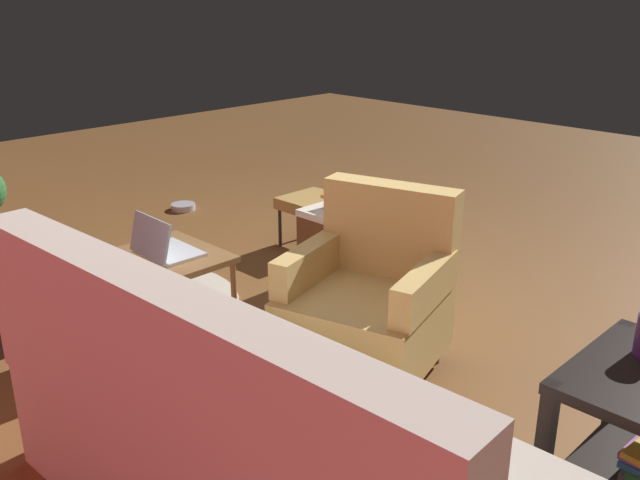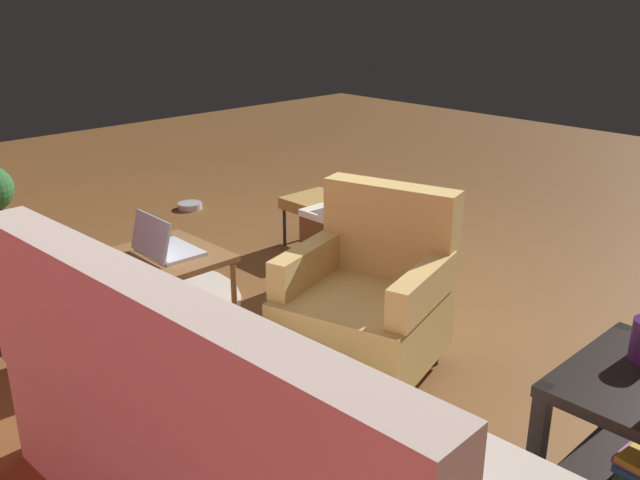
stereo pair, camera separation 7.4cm
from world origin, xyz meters
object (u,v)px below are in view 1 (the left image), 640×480
(wicker_hamper, at_px, (347,247))
(yellow_mug, at_px, (349,187))
(tv_remote, at_px, (345,201))
(pet_bowl_steel, at_px, (183,207))
(couch, at_px, (255,452))
(laptop_desk, at_px, (172,264))
(book_stack_hamper, at_px, (348,202))
(armchair, at_px, (369,299))
(laptop, at_px, (163,246))
(ottoman, at_px, (314,204))

(wicker_hamper, xyz_separation_m, yellow_mug, (0.01, -0.01, 0.37))
(tv_remote, relative_size, pet_bowl_steel, 0.80)
(wicker_hamper, bearing_deg, couch, 124.49)
(laptop_desk, xyz_separation_m, book_stack_hamper, (-0.13, -1.17, 0.10))
(couch, relative_size, book_stack_hamper, 6.89)
(armchair, bearing_deg, tv_remote, -41.48)
(laptop_desk, relative_size, laptop, 1.71)
(armchair, height_order, ottoman, armchair)
(book_stack_hamper, xyz_separation_m, pet_bowl_steel, (1.98, -0.15, -0.50))
(tv_remote, distance_m, ottoman, 0.59)
(wicker_hamper, xyz_separation_m, book_stack_hamper, (0.01, -0.01, 0.28))
(book_stack_hamper, bearing_deg, wicker_hamper, 136.44)
(couch, height_order, ottoman, couch)
(tv_remote, height_order, ottoman, tv_remote)
(couch, relative_size, wicker_hamper, 4.03)
(couch, distance_m, yellow_mug, 2.18)
(yellow_mug, bearing_deg, laptop_desk, 83.81)
(pet_bowl_steel, bearing_deg, wicker_hamper, 175.49)
(laptop, relative_size, wicker_hamper, 0.68)
(wicker_hamper, height_order, ottoman, wicker_hamper)
(laptop, xyz_separation_m, wicker_hamper, (-0.14, -1.21, -0.29))
(yellow_mug, bearing_deg, couch, 124.47)
(book_stack_hamper, distance_m, tv_remote, 0.12)
(couch, relative_size, ottoman, 4.83)
(yellow_mug, bearing_deg, tv_remote, -35.61)
(book_stack_hamper, distance_m, ottoman, 0.71)
(laptop_desk, height_order, yellow_mug, yellow_mug)
(laptop, relative_size, tv_remote, 2.05)
(couch, height_order, armchair, couch)
(ottoman, bearing_deg, laptop, 107.11)
(armchair, relative_size, tv_remote, 5.44)
(laptop, relative_size, book_stack_hamper, 1.17)
(laptop_desk, distance_m, laptop, 0.11)
(laptop, xyz_separation_m, pet_bowl_steel, (1.85, -1.36, -0.50))
(couch, distance_m, pet_bowl_steel, 3.75)
(laptop_desk, distance_m, pet_bowl_steel, 2.31)
(laptop, height_order, ottoman, laptop)
(book_stack_hamper, bearing_deg, laptop_desk, 83.58)
(wicker_hamper, bearing_deg, laptop, 83.46)
(laptop, height_order, book_stack_hamper, laptop)
(pet_bowl_steel, bearing_deg, armchair, 162.98)
(yellow_mug, height_order, pet_bowl_steel, yellow_mug)
(wicker_hamper, relative_size, tv_remote, 3.00)
(couch, bearing_deg, laptop, -22.52)
(couch, xyz_separation_m, laptop_desk, (1.35, -0.60, 0.10))
(couch, relative_size, yellow_mug, 19.33)
(couch, distance_m, book_stack_hamper, 2.16)
(book_stack_hamper, distance_m, pet_bowl_steel, 2.05)
(tv_remote, bearing_deg, book_stack_hamper, 164.33)
(armchair, xyz_separation_m, book_stack_hamper, (0.77, -0.69, 0.16))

